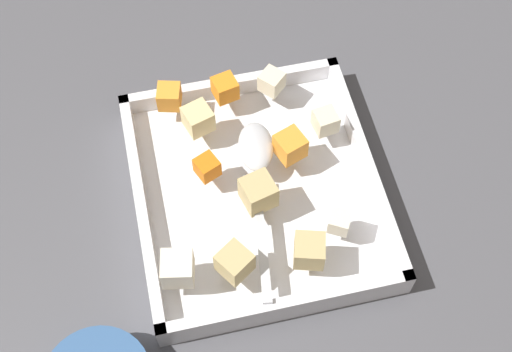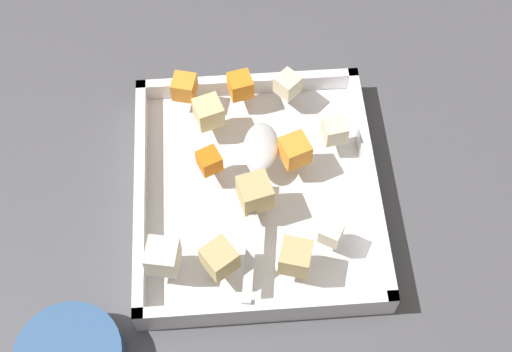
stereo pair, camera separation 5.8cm
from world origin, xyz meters
name	(u,v)px [view 2 (the right image)]	position (x,y,z in m)	size (l,w,h in m)	color
ground_plane	(249,211)	(0.00, 0.00, 0.00)	(4.00, 4.00, 0.00)	#4C4C51
baking_dish	(256,193)	(-0.02, 0.01, 0.01)	(0.30, 0.27, 0.04)	silver
carrot_chunk_near_right	(295,150)	(-0.05, 0.06, 0.06)	(0.03, 0.03, 0.03)	orange
carrot_chunk_under_handle	(243,85)	(-0.14, 0.00, 0.05)	(0.03, 0.03, 0.03)	orange
carrot_chunk_near_spoon	(209,161)	(-0.04, -0.04, 0.05)	(0.02, 0.02, 0.02)	orange
carrot_chunk_far_right	(184,87)	(-0.14, -0.07, 0.05)	(0.03, 0.03, 0.03)	orange
potato_chunk_corner_se	(220,258)	(0.08, -0.03, 0.06)	(0.03, 0.03, 0.03)	tan
potato_chunk_mid_right	(296,257)	(0.08, 0.04, 0.06)	(0.03, 0.03, 0.03)	tan
potato_chunk_corner_ne	(255,192)	(0.01, 0.01, 0.06)	(0.03, 0.03, 0.03)	tan
potato_chunk_rim_edge	(208,112)	(-0.10, -0.04, 0.06)	(0.03, 0.03, 0.03)	#E0CC89
potato_chunk_center	(335,130)	(-0.07, 0.10, 0.05)	(0.03, 0.03, 0.03)	beige
potato_chunk_heap_top	(288,84)	(-0.14, 0.06, 0.05)	(0.03, 0.03, 0.03)	beige
parsnip_chunk_corner_sw	(163,257)	(0.07, -0.09, 0.06)	(0.03, 0.03, 0.03)	silver
parsnip_chunk_heap_side	(331,233)	(0.06, 0.08, 0.05)	(0.02, 0.02, 0.02)	silver
serving_spoon	(260,157)	(-0.04, 0.02, 0.05)	(0.22, 0.05, 0.02)	silver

